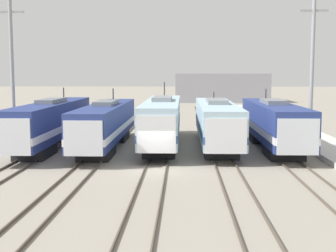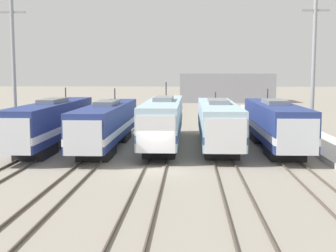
# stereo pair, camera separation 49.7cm
# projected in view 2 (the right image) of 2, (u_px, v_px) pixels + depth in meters

# --- Properties ---
(ground_plane) EXTENTS (400.00, 400.00, 0.00)m
(ground_plane) POSITION_uv_depth(u_px,v_px,m) (155.00, 170.00, 31.11)
(ground_plane) COLOR gray
(rail_pair_far_left) EXTENTS (1.50, 120.00, 0.15)m
(rail_pair_far_left) POSITION_uv_depth(u_px,v_px,m) (14.00, 168.00, 31.55)
(rail_pair_far_left) COLOR #4C4238
(rail_pair_far_left) RESTS_ON ground_plane
(rail_pair_center_left) EXTENTS (1.51, 120.00, 0.15)m
(rail_pair_center_left) POSITION_uv_depth(u_px,v_px,m) (84.00, 168.00, 31.32)
(rail_pair_center_left) COLOR #4C4238
(rail_pair_center_left) RESTS_ON ground_plane
(rail_pair_center) EXTENTS (1.51, 120.00, 0.15)m
(rail_pair_center) POSITION_uv_depth(u_px,v_px,m) (155.00, 169.00, 31.10)
(rail_pair_center) COLOR #4C4238
(rail_pair_center) RESTS_ON ground_plane
(rail_pair_center_right) EXTENTS (1.51, 120.00, 0.15)m
(rail_pair_center_right) POSITION_uv_depth(u_px,v_px,m) (226.00, 170.00, 30.87)
(rail_pair_center_right) COLOR #4C4238
(rail_pair_center_right) RESTS_ON ground_plane
(rail_pair_far_right) EXTENTS (1.50, 120.00, 0.15)m
(rail_pair_far_right) POSITION_uv_depth(u_px,v_px,m) (299.00, 170.00, 30.65)
(rail_pair_far_right) COLOR #4C4238
(rail_pair_far_right) RESTS_ON ground_plane
(locomotive_far_left) EXTENTS (2.77, 19.17, 5.08)m
(locomotive_far_left) POSITION_uv_depth(u_px,v_px,m) (52.00, 123.00, 40.19)
(locomotive_far_left) COLOR black
(locomotive_far_left) RESTS_ON ground_plane
(locomotive_center_left) EXTENTS (2.88, 18.84, 5.01)m
(locomotive_center_left) POSITION_uv_depth(u_px,v_px,m) (106.00, 124.00, 39.69)
(locomotive_center_left) COLOR black
(locomotive_center_left) RESTS_ON ground_plane
(locomotive_center) EXTENTS (2.98, 19.33, 5.57)m
(locomotive_center) POSITION_uv_depth(u_px,v_px,m) (163.00, 121.00, 40.98)
(locomotive_center) COLOR #232326
(locomotive_center) RESTS_ON ground_plane
(locomotive_center_right) EXTENTS (3.12, 18.60, 4.65)m
(locomotive_center_right) POSITION_uv_depth(u_px,v_px,m) (218.00, 123.00, 40.41)
(locomotive_center_right) COLOR #232326
(locomotive_center_right) RESTS_ON ground_plane
(locomotive_far_right) EXTENTS (3.09, 17.61, 4.99)m
(locomotive_far_right) POSITION_uv_depth(u_px,v_px,m) (276.00, 124.00, 39.25)
(locomotive_far_right) COLOR black
(locomotive_far_right) RESTS_ON ground_plane
(catenary_tower_left) EXTENTS (2.28, 0.31, 12.99)m
(catenary_tower_left) POSITION_uv_depth(u_px,v_px,m) (14.00, 70.00, 39.05)
(catenary_tower_left) COLOR gray
(catenary_tower_left) RESTS_ON ground_plane
(catenary_tower_right) EXTENTS (2.28, 0.31, 12.99)m
(catenary_tower_right) POSITION_uv_depth(u_px,v_px,m) (313.00, 70.00, 37.89)
(catenary_tower_right) COLOR gray
(catenary_tower_right) RESTS_ON ground_plane
(depot_building) EXTENTS (20.70, 12.11, 6.39)m
(depot_building) POSITION_uv_depth(u_px,v_px,m) (226.00, 88.00, 106.79)
(depot_building) COLOR gray
(depot_building) RESTS_ON ground_plane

